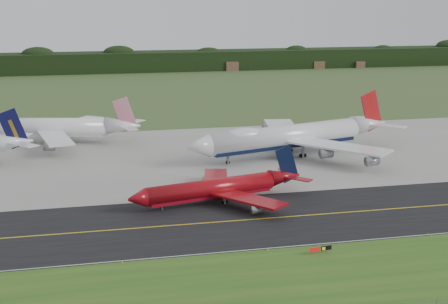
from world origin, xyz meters
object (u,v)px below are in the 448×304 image
Objects in this scene: jet_star_tail at (53,128)px; taxiway_sign at (321,249)px; jet_red_737 at (220,188)px; jet_ba_747 at (292,136)px.

jet_star_tail reaches higher than taxiway_sign.
jet_red_737 is 9.91× the size of taxiway_sign.
jet_red_737 is 35.10m from taxiway_sign.
jet_ba_747 is 75.57m from jet_star_tail.
jet_star_tail is at bearing 155.13° from jet_ba_747.
jet_star_tail reaches higher than jet_red_737.
taxiway_sign is at bearing -104.22° from jet_ba_747.
taxiway_sign is (11.37, -33.14, -2.16)m from jet_red_737.
jet_ba_747 reaches higher than jet_red_737.
jet_ba_747 is at bearing -24.87° from jet_star_tail.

